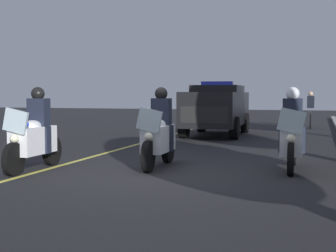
% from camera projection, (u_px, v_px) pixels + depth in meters
% --- Properties ---
extents(ground_plane, '(80.00, 80.00, 0.00)m').
position_uv_depth(ground_plane, '(159.00, 173.00, 9.81)').
color(ground_plane, black).
extents(lane_stripe_center, '(48.00, 0.12, 0.01)m').
position_uv_depth(lane_stripe_center, '(54.00, 167.00, 10.51)').
color(lane_stripe_center, '#E0D14C').
rests_on(lane_stripe_center, ground).
extents(police_motorcycle_lead_left, '(2.14, 0.58, 1.72)m').
position_uv_depth(police_motorcycle_lead_left, '(34.00, 136.00, 10.12)').
color(police_motorcycle_lead_left, black).
rests_on(police_motorcycle_lead_left, ground).
extents(police_motorcycle_lead_right, '(2.14, 0.58, 1.72)m').
position_uv_depth(police_motorcycle_lead_right, '(159.00, 135.00, 10.53)').
color(police_motorcycle_lead_right, black).
rests_on(police_motorcycle_lead_right, ground).
extents(police_motorcycle_trailing, '(2.14, 0.58, 1.72)m').
position_uv_depth(police_motorcycle_trailing, '(292.00, 136.00, 10.14)').
color(police_motorcycle_trailing, black).
rests_on(police_motorcycle_trailing, ground).
extents(police_suv, '(4.96, 2.19, 2.05)m').
position_uv_depth(police_suv, '(217.00, 107.00, 18.68)').
color(police_suv, black).
rests_on(police_suv, ground).
extents(cyclist_background, '(1.76, 0.33, 1.69)m').
position_uv_depth(cyclist_background, '(311.00, 110.00, 22.69)').
color(cyclist_background, black).
rests_on(cyclist_background, ground).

